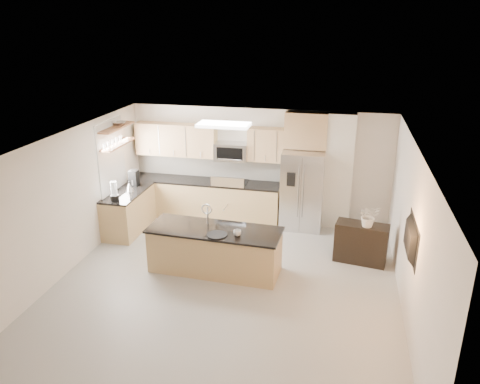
% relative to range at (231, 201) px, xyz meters
% --- Properties ---
extents(floor, '(6.50, 6.50, 0.00)m').
position_rel_range_xyz_m(floor, '(0.60, -2.92, -0.47)').
color(floor, '#9C9A94').
rests_on(floor, ground).
extents(ceiling, '(6.00, 6.50, 0.02)m').
position_rel_range_xyz_m(ceiling, '(0.60, -2.92, 2.13)').
color(ceiling, white).
rests_on(ceiling, wall_back).
extents(wall_back, '(6.00, 0.02, 2.60)m').
position_rel_range_xyz_m(wall_back, '(0.60, 0.33, 0.83)').
color(wall_back, beige).
rests_on(wall_back, floor).
extents(wall_front, '(6.00, 0.02, 2.60)m').
position_rel_range_xyz_m(wall_front, '(0.60, -6.17, 0.83)').
color(wall_front, beige).
rests_on(wall_front, floor).
extents(wall_left, '(0.02, 6.50, 2.60)m').
position_rel_range_xyz_m(wall_left, '(-2.40, -2.92, 0.83)').
color(wall_left, beige).
rests_on(wall_left, floor).
extents(wall_right, '(0.02, 6.50, 2.60)m').
position_rel_range_xyz_m(wall_right, '(3.60, -2.92, 0.83)').
color(wall_right, beige).
rests_on(wall_right, floor).
extents(back_counter, '(3.55, 0.66, 1.44)m').
position_rel_range_xyz_m(back_counter, '(-0.63, 0.01, -0.00)').
color(back_counter, tan).
rests_on(back_counter, floor).
extents(left_counter, '(0.66, 1.50, 0.92)m').
position_rel_range_xyz_m(left_counter, '(-2.07, -1.07, -0.01)').
color(left_counter, tan).
rests_on(left_counter, floor).
extents(range, '(0.76, 0.64, 1.14)m').
position_rel_range_xyz_m(range, '(0.00, 0.00, 0.00)').
color(range, black).
rests_on(range, floor).
extents(upper_cabinets, '(3.50, 0.33, 0.75)m').
position_rel_range_xyz_m(upper_cabinets, '(-0.70, 0.16, 1.35)').
color(upper_cabinets, tan).
rests_on(upper_cabinets, wall_back).
extents(microwave, '(0.76, 0.40, 0.40)m').
position_rel_range_xyz_m(microwave, '(0.00, 0.12, 1.16)').
color(microwave, '#BDBDC0').
rests_on(microwave, upper_cabinets).
extents(refrigerator, '(0.92, 0.78, 1.78)m').
position_rel_range_xyz_m(refrigerator, '(1.66, -0.05, 0.42)').
color(refrigerator, '#BDBDC0').
rests_on(refrigerator, floor).
extents(partition_column, '(0.60, 0.30, 2.60)m').
position_rel_range_xyz_m(partition_column, '(2.42, 0.18, 0.83)').
color(partition_column, white).
rests_on(partition_column, floor).
extents(window, '(0.04, 1.15, 1.65)m').
position_rel_range_xyz_m(window, '(-2.38, -1.07, 1.18)').
color(window, white).
rests_on(window, wall_left).
extents(shelf_lower, '(0.30, 1.20, 0.04)m').
position_rel_range_xyz_m(shelf_lower, '(-2.25, -0.97, 1.48)').
color(shelf_lower, '#9B633E').
rests_on(shelf_lower, wall_left).
extents(shelf_upper, '(0.30, 1.20, 0.04)m').
position_rel_range_xyz_m(shelf_upper, '(-2.25, -0.97, 1.85)').
color(shelf_upper, '#9B633E').
rests_on(shelf_upper, wall_left).
extents(ceiling_fixture, '(1.00, 0.50, 0.06)m').
position_rel_range_xyz_m(ceiling_fixture, '(0.20, -1.32, 2.09)').
color(ceiling_fixture, white).
rests_on(ceiling_fixture, ceiling).
extents(island, '(2.50, 1.00, 1.28)m').
position_rel_range_xyz_m(island, '(0.28, -2.39, -0.04)').
color(island, tan).
rests_on(island, floor).
extents(credenza, '(1.04, 0.57, 0.79)m').
position_rel_range_xyz_m(credenza, '(2.95, -1.44, -0.08)').
color(credenza, black).
rests_on(credenza, floor).
extents(cup, '(0.15, 0.15, 0.11)m').
position_rel_range_xyz_m(cup, '(0.75, -2.57, 0.43)').
color(cup, silver).
rests_on(cup, island).
extents(platter, '(0.46, 0.46, 0.02)m').
position_rel_range_xyz_m(platter, '(0.39, -2.64, 0.39)').
color(platter, black).
rests_on(platter, island).
extents(blender, '(0.18, 0.18, 0.42)m').
position_rel_range_xyz_m(blender, '(-2.07, -1.63, 0.63)').
color(blender, black).
rests_on(blender, left_counter).
extents(kettle, '(0.18, 0.18, 0.23)m').
position_rel_range_xyz_m(kettle, '(-2.02, -1.03, 0.55)').
color(kettle, '#BDBDC0').
rests_on(kettle, left_counter).
extents(coffee_maker, '(0.20, 0.23, 0.35)m').
position_rel_range_xyz_m(coffee_maker, '(-2.10, -0.64, 0.61)').
color(coffee_maker, black).
rests_on(coffee_maker, left_counter).
extents(bowl, '(0.40, 0.40, 0.09)m').
position_rel_range_xyz_m(bowl, '(-2.25, -0.81, 1.91)').
color(bowl, '#BDBDC0').
rests_on(bowl, shelf_upper).
extents(flower_vase, '(0.71, 0.67, 0.64)m').
position_rel_range_xyz_m(flower_vase, '(3.04, -1.52, 0.64)').
color(flower_vase, silver).
rests_on(flower_vase, credenza).
extents(television, '(0.14, 1.08, 0.62)m').
position_rel_range_xyz_m(television, '(3.51, -3.12, 0.88)').
color(television, black).
rests_on(television, wall_right).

